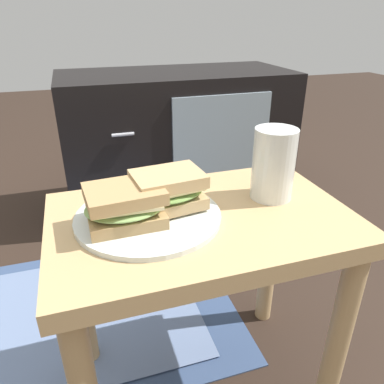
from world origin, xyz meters
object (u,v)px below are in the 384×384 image
(plate, at_px, (148,216))
(sandwich_back, at_px, (168,190))
(tv_cabinet, at_px, (178,140))
(beer_glass, at_px, (273,165))
(sandwich_front, at_px, (125,204))

(plate, bearing_deg, sandwich_back, 14.63)
(tv_cabinet, bearing_deg, plate, -108.65)
(plate, xyz_separation_m, beer_glass, (0.26, 0.01, 0.06))
(sandwich_front, height_order, sandwich_back, sandwich_back)
(tv_cabinet, bearing_deg, sandwich_back, -106.52)
(sandwich_front, relative_size, sandwich_back, 0.96)
(sandwich_front, bearing_deg, sandwich_back, 14.63)
(tv_cabinet, relative_size, beer_glass, 6.73)
(plate, bearing_deg, sandwich_front, -165.37)
(beer_glass, bearing_deg, sandwich_front, -175.45)
(sandwich_back, xyz_separation_m, beer_glass, (0.21, 0.00, 0.02))
(plate, height_order, sandwich_back, sandwich_back)
(plate, relative_size, sandwich_back, 1.80)
(tv_cabinet, relative_size, sandwich_back, 6.51)
(plate, height_order, sandwich_front, sandwich_front)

